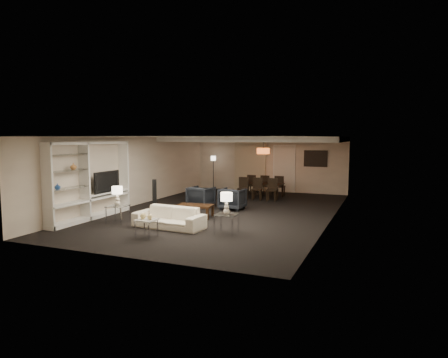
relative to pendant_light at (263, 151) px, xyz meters
name	(u,v)px	position (x,y,z in m)	size (l,w,h in m)	color
floor	(224,212)	(-0.30, -3.50, -1.92)	(11.00, 11.00, 0.00)	black
ceiling	(224,137)	(-0.30, -3.50, 0.58)	(7.00, 11.00, 0.02)	silver
wall_back	(269,164)	(-0.30, 2.00, -0.67)	(7.00, 0.02, 2.50)	#C4B39D
wall_front	(122,198)	(-0.30, -9.00, -0.67)	(7.00, 0.02, 2.50)	#C4B39D
wall_left	(135,171)	(-3.80, -3.50, -0.67)	(0.02, 11.00, 2.50)	#C4B39D
wall_right	(332,179)	(3.20, -3.50, -0.67)	(0.02, 11.00, 2.50)	#C4B39D
ceiling_soffit	(256,139)	(-0.30, 0.00, 0.48)	(7.00, 4.00, 0.20)	silver
curtains	(250,165)	(-1.20, 1.92, -0.72)	(1.50, 0.12, 2.40)	beige
door	(284,169)	(0.40, 1.97, -0.87)	(0.90, 0.05, 2.10)	silver
painting	(316,159)	(1.80, 1.96, -0.37)	(0.95, 0.04, 0.65)	#142D38
media_unit	(90,181)	(-3.61, -6.10, -0.74)	(0.38, 3.40, 2.35)	white
pendant_light	(263,151)	(0.00, 0.00, 0.00)	(0.52, 0.52, 0.24)	#D8591E
sofa	(169,218)	(-0.79, -6.30, -1.63)	(1.98, 0.78, 0.58)	beige
coffee_table	(195,211)	(-0.79, -4.70, -1.72)	(1.09, 0.64, 0.39)	black
armchair_left	(201,197)	(-1.39, -3.00, -1.55)	(0.79, 0.81, 0.74)	black
armchair_right	(233,199)	(-0.19, -3.00, -1.55)	(0.79, 0.81, 0.74)	black
side_table_left	(118,214)	(-2.49, -6.30, -1.67)	(0.54, 0.54, 0.51)	white
side_table_right	(226,224)	(0.91, -6.30, -1.67)	(0.54, 0.54, 0.51)	silver
table_lamp_left	(117,196)	(-2.49, -6.30, -1.13)	(0.31, 0.31, 0.56)	beige
table_lamp_right	(227,203)	(0.91, -6.30, -1.13)	(0.31, 0.31, 0.56)	#EFE0C9
marble_table	(147,228)	(-0.79, -7.40, -1.69)	(0.45, 0.45, 0.45)	silver
gold_gourd_a	(143,216)	(-0.89, -7.40, -1.39)	(0.15, 0.15, 0.15)	#E4C778
gold_gourd_b	(150,217)	(-0.69, -7.40, -1.40)	(0.13, 0.13, 0.13)	#E5C779
television	(104,182)	(-3.58, -5.53, -0.84)	(0.15, 1.16, 0.67)	black
vase_blue	(57,187)	(-3.61, -7.41, -0.78)	(0.16, 0.16, 0.17)	#234D9A
vase_amber	(73,166)	(-3.61, -6.79, -0.27)	(0.18, 0.18, 0.19)	#C68142
floor_speaker	(155,195)	(-2.47, -4.34, -1.38)	(0.12, 0.12, 1.09)	black
dining_table	(262,191)	(-0.03, -0.05, -1.62)	(1.68, 0.94, 0.59)	black
chair_nl	(243,188)	(-0.63, -0.70, -1.48)	(0.41, 0.41, 0.88)	black
chair_nm	(257,189)	(-0.03, -0.70, -1.48)	(0.41, 0.41, 0.88)	black
chair_nr	(272,190)	(0.57, -0.70, -1.48)	(0.41, 0.41, 0.88)	black
chair_fl	(253,185)	(-0.63, 0.60, -1.48)	(0.41, 0.41, 0.88)	black
chair_fm	(266,185)	(-0.03, 0.60, -1.48)	(0.41, 0.41, 0.88)	black
chair_fr	(280,186)	(0.57, 0.60, -1.48)	(0.41, 0.41, 0.88)	black
floor_lamp	(213,173)	(-2.87, 1.45, -1.12)	(0.23, 0.23, 1.60)	black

